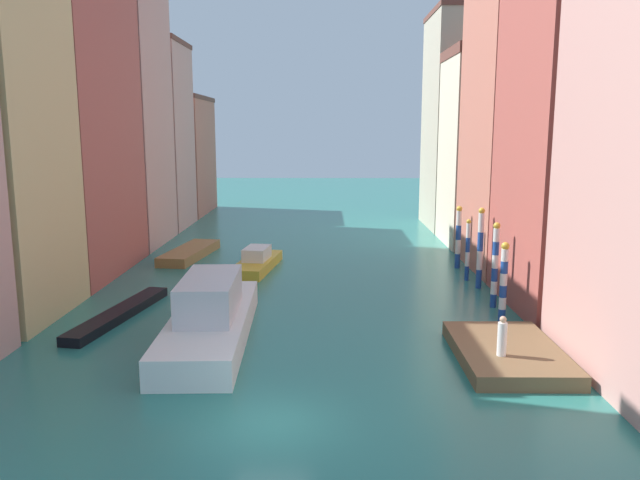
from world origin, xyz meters
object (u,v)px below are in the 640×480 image
at_px(mooring_pole_3, 468,249).
at_px(waterfront_dock, 507,353).
at_px(person_on_dock, 502,337).
at_px(mooring_pole_4, 458,236).
at_px(motorboat_0, 190,253).
at_px(mooring_pole_0, 504,281).
at_px(vaporetto_white, 211,317).
at_px(mooring_pole_2, 480,247).
at_px(mooring_pole_1, 495,264).
at_px(gondola_black, 120,314).
at_px(motorboat_1, 257,262).

bearing_deg(mooring_pole_3, waterfront_dock, -95.76).
distance_m(person_on_dock, mooring_pole_4, 18.25).
xyz_separation_m(waterfront_dock, person_on_dock, (-0.56, -1.08, 1.03)).
xyz_separation_m(waterfront_dock, motorboat_0, (-17.25, 20.45, 0.03)).
distance_m(waterfront_dock, mooring_pole_0, 5.65).
height_order(mooring_pole_0, vaporetto_white, mooring_pole_0).
distance_m(mooring_pole_0, motorboat_0, 23.98).
distance_m(mooring_pole_2, vaporetto_white, 16.86).
bearing_deg(mooring_pole_1, mooring_pole_0, -95.15).
bearing_deg(vaporetto_white, gondola_black, 148.82).
bearing_deg(gondola_black, waterfront_dock, -17.53).
distance_m(mooring_pole_3, mooring_pole_4, 3.48).
relative_size(waterfront_dock, mooring_pole_0, 1.67).
bearing_deg(gondola_black, motorboat_1, 62.88).
xyz_separation_m(mooring_pole_0, mooring_pole_4, (0.28, 11.79, 0.15)).
relative_size(mooring_pole_3, gondola_black, 0.43).
xyz_separation_m(mooring_pole_1, motorboat_0, (-18.69, 12.79, -1.97)).
bearing_deg(waterfront_dock, motorboat_0, 130.14).
height_order(mooring_pole_4, vaporetto_white, mooring_pole_4).
bearing_deg(waterfront_dock, person_on_dock, -117.52).
distance_m(mooring_pole_0, mooring_pole_4, 11.79).
bearing_deg(gondola_black, mooring_pole_0, -0.86).
height_order(waterfront_dock, mooring_pole_3, mooring_pole_3).
xyz_separation_m(mooring_pole_3, vaporetto_white, (-13.80, -11.11, -0.92)).
height_order(person_on_dock, motorboat_0, person_on_dock).
xyz_separation_m(gondola_black, motorboat_1, (5.61, 10.95, 0.29)).
xyz_separation_m(mooring_pole_1, motorboat_1, (-13.36, 8.82, -1.78)).
distance_m(person_on_dock, motorboat_1, 20.92).
relative_size(person_on_dock, motorboat_1, 0.22).
relative_size(vaporetto_white, motorboat_0, 1.48).
distance_m(mooring_pole_2, mooring_pole_4, 5.41).
distance_m(mooring_pole_3, gondola_black, 20.59).
height_order(mooring_pole_0, mooring_pole_4, mooring_pole_4).
distance_m(mooring_pole_4, vaporetto_white, 20.21).
height_order(waterfront_dock, motorboat_0, motorboat_0).
bearing_deg(mooring_pole_4, motorboat_0, 169.69).
bearing_deg(mooring_pole_4, mooring_pole_1, -90.41).
relative_size(mooring_pole_4, vaporetto_white, 0.36).
bearing_deg(mooring_pole_0, vaporetto_white, -168.43).
xyz_separation_m(waterfront_dock, mooring_pole_3, (1.37, 13.56, 1.65)).
relative_size(mooring_pole_1, motorboat_1, 0.63).
distance_m(vaporetto_white, motorboat_0, 18.64).
xyz_separation_m(mooring_pole_3, mooring_pole_4, (0.15, 3.47, 0.21)).
relative_size(mooring_pole_0, mooring_pole_4, 0.93).
bearing_deg(vaporetto_white, mooring_pole_4, 46.28).
bearing_deg(person_on_dock, mooring_pole_2, 80.17).
bearing_deg(motorboat_1, mooring_pole_3, -12.38).
distance_m(gondola_black, motorboat_1, 12.30).
relative_size(mooring_pole_4, gondola_black, 0.47).
xyz_separation_m(mooring_pole_0, vaporetto_white, (-13.66, -2.80, -0.98)).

